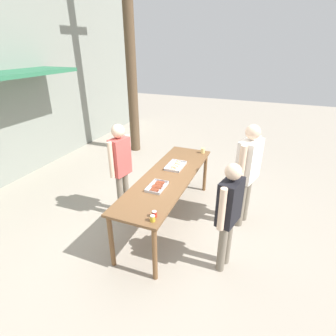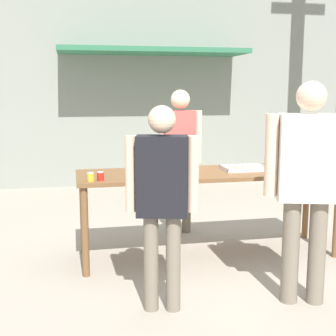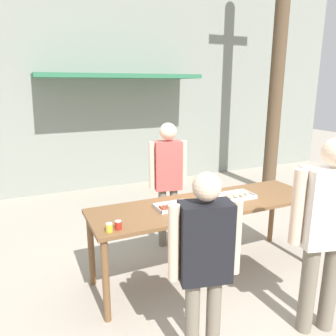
# 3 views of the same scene
# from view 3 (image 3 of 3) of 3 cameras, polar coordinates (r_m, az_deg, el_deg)

# --- Properties ---
(ground_plane) EXTENTS (24.00, 24.00, 0.00)m
(ground_plane) POSITION_cam_3_polar(r_m,az_deg,el_deg) (4.25, 6.49, -17.58)
(ground_plane) COLOR #A39989
(building_facade_back) EXTENTS (12.00, 1.11, 4.50)m
(building_facade_back) POSITION_cam_3_polar(r_m,az_deg,el_deg) (7.30, -9.70, 14.28)
(building_facade_back) COLOR gray
(building_facade_back) RESTS_ON ground
(serving_table) EXTENTS (2.74, 0.80, 0.91)m
(serving_table) POSITION_cam_3_polar(r_m,az_deg,el_deg) (3.88, 6.83, -7.31)
(serving_table) COLOR brown
(serving_table) RESTS_ON ground
(food_tray_sausages) EXTENTS (0.39, 0.25, 0.04)m
(food_tray_sausages) POSITION_cam_3_polar(r_m,az_deg,el_deg) (3.66, 0.92, -6.75)
(food_tray_sausages) COLOR silver
(food_tray_sausages) RESTS_ON serving_table
(food_tray_buns) EXTENTS (0.46, 0.29, 0.06)m
(food_tray_buns) POSITION_cam_3_polar(r_m,az_deg,el_deg) (4.05, 11.57, -4.82)
(food_tray_buns) COLOR silver
(food_tray_buns) RESTS_ON serving_table
(condiment_jar_mustard) EXTENTS (0.07, 0.07, 0.08)m
(condiment_jar_mustard) POSITION_cam_3_polar(r_m,az_deg,el_deg) (3.14, -10.21, -10.17)
(condiment_jar_mustard) COLOR gold
(condiment_jar_mustard) RESTS_ON serving_table
(condiment_jar_ketchup) EXTENTS (0.07, 0.07, 0.08)m
(condiment_jar_ketchup) POSITION_cam_3_polar(r_m,az_deg,el_deg) (3.17, -8.65, -9.79)
(condiment_jar_ketchup) COLOR #B22319
(condiment_jar_ketchup) RESTS_ON serving_table
(beer_cup) EXTENTS (0.08, 0.08, 0.10)m
(beer_cup) POSITION_cam_3_polar(r_m,az_deg,el_deg) (4.38, 22.73, -3.78)
(beer_cup) COLOR #DBC67A
(beer_cup) RESTS_ON serving_table
(person_server_behind_table) EXTENTS (0.51, 0.26, 1.75)m
(person_server_behind_table) POSITION_cam_3_polar(r_m,az_deg,el_deg) (4.46, 0.00, -0.87)
(person_server_behind_table) COLOR #756B5B
(person_server_behind_table) RESTS_ON ground
(person_customer_holding_hotdog) EXTENTS (0.55, 0.30, 1.64)m
(person_customer_holding_hotdog) POSITION_cam_3_polar(r_m,az_deg,el_deg) (2.58, 6.41, -15.00)
(person_customer_holding_hotdog) COLOR #756B5B
(person_customer_holding_hotdog) RESTS_ON ground
(person_customer_with_cup) EXTENTS (0.67, 0.38, 1.82)m
(person_customer_with_cup) POSITION_cam_3_polar(r_m,az_deg,el_deg) (3.19, 25.97, -8.52)
(person_customer_with_cup) COLOR #756B5B
(person_customer_with_cup) RESTS_ON ground
(utility_pole) EXTENTS (1.10, 0.28, 5.83)m
(utility_pole) POSITION_cam_3_polar(r_m,az_deg,el_deg) (7.23, 18.83, 19.39)
(utility_pole) COLOR brown
(utility_pole) RESTS_ON ground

